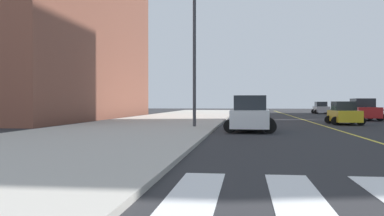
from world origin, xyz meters
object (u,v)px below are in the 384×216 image
Objects in this scene: car_silver_nearest at (321,108)px; street_lamp at (194,49)px; car_yellow_fourth at (344,114)px; car_red_sixth at (363,110)px; car_white_second at (251,115)px; car_green_third at (248,108)px.

street_lamp reaches higher than car_silver_nearest.
car_silver_nearest is 1.01× the size of car_yellow_fourth.
car_red_sixth reaches higher than car_yellow_fourth.
car_yellow_fourth is at bearing 53.86° from car_white_second.
car_yellow_fourth is (6.91, -29.42, -0.09)m from car_green_third.
street_lamp reaches higher than car_yellow_fourth.
car_green_third is at bearing 92.30° from car_white_second.
car_green_third is at bearing -77.80° from car_yellow_fourth.
car_green_third reaches higher than car_silver_nearest.
car_green_third reaches higher than car_yellow_fourth.
car_silver_nearest reaches higher than car_yellow_fourth.
street_lamp reaches higher than car_red_sixth.
car_green_third is 30.22m from car_yellow_fourth.
car_red_sixth is at bearing -64.02° from car_green_third.
street_lamp is (-10.44, -6.57, 4.19)m from car_yellow_fourth.
car_silver_nearest is 0.47× the size of street_lamp.
car_red_sixth is (3.37, 7.76, 0.13)m from car_yellow_fourth.
car_white_second is 38.18m from car_green_third.
car_white_second is 5.75m from street_lamp.
car_white_second is at bearing 74.32° from car_silver_nearest.
car_silver_nearest is 40.04m from street_lamp.
car_green_third is 0.52× the size of street_lamp.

